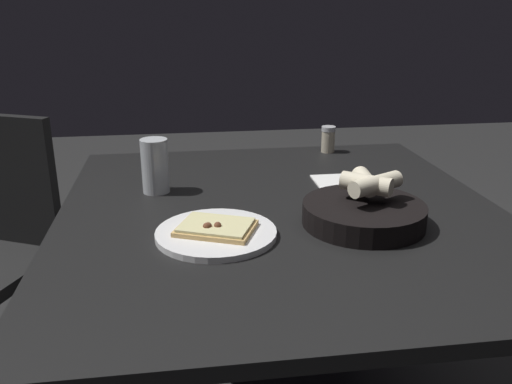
{
  "coord_description": "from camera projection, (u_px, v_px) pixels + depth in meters",
  "views": [
    {
      "loc": [
        1.2,
        -0.24,
        1.22
      ],
      "look_at": [
        -0.05,
        -0.06,
        0.77
      ],
      "focal_mm": 37.75,
      "sensor_mm": 36.0,
      "label": 1
    }
  ],
  "objects": [
    {
      "name": "pizza_plate",
      "position": [
        216.0,
        232.0,
        1.15
      ],
      "size": [
        0.26,
        0.26,
        0.04
      ],
      "color": "white",
      "rests_on": "dining_table"
    },
    {
      "name": "napkin",
      "position": [
        338.0,
        183.0,
        1.49
      ],
      "size": [
        0.16,
        0.12,
        0.0
      ],
      "color": "white",
      "rests_on": "dining_table"
    },
    {
      "name": "bread_basket",
      "position": [
        364.0,
        210.0,
        1.21
      ],
      "size": [
        0.28,
        0.28,
        0.11
      ],
      "color": "black",
      "rests_on": "dining_table"
    },
    {
      "name": "pepper_shaker",
      "position": [
        328.0,
        141.0,
        1.8
      ],
      "size": [
        0.05,
        0.05,
        0.09
      ],
      "color": "#BFB299",
      "rests_on": "dining_table"
    },
    {
      "name": "dining_table",
      "position": [
        281.0,
        230.0,
        1.33
      ],
      "size": [
        1.15,
        1.07,
        0.74
      ],
      "color": "black",
      "rests_on": "ground"
    },
    {
      "name": "beer_glass",
      "position": [
        155.0,
        168.0,
        1.41
      ],
      "size": [
        0.07,
        0.07,
        0.14
      ],
      "color": "silver",
      "rests_on": "dining_table"
    }
  ]
}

